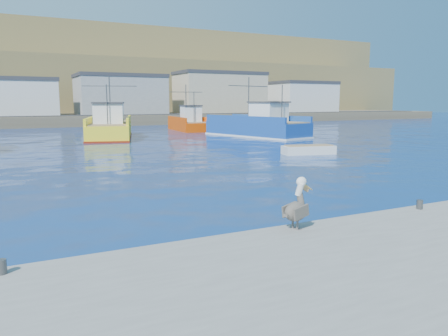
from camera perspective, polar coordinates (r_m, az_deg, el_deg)
name	(u,v)px	position (r m, az deg, el deg)	size (l,w,h in m)	color
ground	(282,211)	(16.01, 7.54, -5.57)	(260.00, 260.00, 0.00)	#08125E
dock_bollards	(363,213)	(13.66, 17.73, -5.60)	(36.20, 0.20, 0.30)	#4C4C4C
far_shore	(42,81)	(122.46, -22.69, 10.42)	(200.00, 81.00, 24.00)	brown
trawler_yellow_b	(110,128)	(48.50, -14.65, 5.09)	(7.36, 13.00, 6.64)	yellow
trawler_blue	(258,126)	(49.56, 4.47, 5.45)	(7.65, 13.56, 6.71)	#184392
boat_orange	(189,123)	(59.34, -4.62, 5.92)	(4.67, 9.17, 6.16)	#D84205
skiff_mid	(308,151)	(33.26, 10.98, 2.25)	(4.11, 2.18, 0.85)	silver
skiff_far	(297,130)	(56.79, 9.50, 4.92)	(3.00, 4.28, 0.88)	silver
pelican	(297,207)	(11.98, 9.52, -5.05)	(1.14, 0.63, 1.41)	#595451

